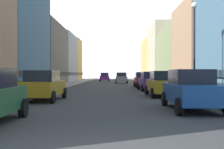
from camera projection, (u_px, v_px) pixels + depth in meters
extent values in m
cube|color=gray|center=(67.00, 84.00, 39.81)|extent=(2.50, 100.00, 0.15)
cube|color=gray|center=(156.00, 84.00, 39.71)|extent=(2.50, 100.00, 0.15)
cube|color=#66605B|center=(28.00, 54.00, 41.89)|extent=(9.83, 13.40, 8.91)
cube|color=#2D2B29|center=(28.00, 74.00, 41.90)|extent=(10.13, 13.40, 0.50)
cube|color=#99A5B2|center=(51.00, 58.00, 54.99)|extent=(8.82, 12.51, 9.23)
cube|color=#444A50|center=(51.00, 74.00, 55.00)|extent=(9.12, 12.51, 0.50)
cube|color=#D8B259|center=(61.00, 60.00, 65.63)|extent=(8.83, 8.33, 9.59)
cube|color=brown|center=(61.00, 74.00, 65.64)|extent=(9.13, 8.33, 0.50)
cube|color=tan|center=(212.00, 46.00, 30.43)|extent=(6.98, 9.14, 9.11)
cube|color=brown|center=(212.00, 74.00, 30.44)|extent=(7.28, 9.14, 0.50)
cube|color=#8C9966|center=(195.00, 57.00, 41.61)|extent=(9.54, 13.11, 8.02)
cube|color=#3F442D|center=(195.00, 74.00, 41.62)|extent=(9.84, 13.11, 0.50)
cube|color=beige|center=(171.00, 54.00, 54.73)|extent=(7.83, 12.15, 10.95)
cube|color=#595444|center=(171.00, 74.00, 54.74)|extent=(8.13, 12.15, 0.50)
cube|color=#D8B259|center=(163.00, 60.00, 67.90)|extent=(9.14, 13.76, 9.80)
cube|color=brown|center=(163.00, 74.00, 67.91)|extent=(9.44, 13.76, 0.50)
cylinder|color=black|center=(23.00, 108.00, 10.32)|extent=(0.24, 0.69, 0.68)
cube|color=#B28419|center=(44.00, 88.00, 16.77)|extent=(1.90, 4.43, 0.80)
cube|color=#1E232D|center=(43.00, 76.00, 16.52)|extent=(1.63, 2.22, 0.64)
cylinder|color=black|center=(36.00, 93.00, 18.45)|extent=(0.23, 0.68, 0.68)
cylinder|color=black|center=(64.00, 93.00, 18.40)|extent=(0.23, 0.68, 0.68)
cylinder|color=black|center=(19.00, 97.00, 15.15)|extent=(0.23, 0.68, 0.68)
cylinder|color=black|center=(53.00, 97.00, 15.11)|extent=(0.23, 0.68, 0.68)
cube|color=#19478C|center=(192.00, 93.00, 12.36)|extent=(1.88, 4.42, 0.80)
cube|color=#1E232D|center=(190.00, 77.00, 12.61)|extent=(1.62, 2.21, 0.64)
cylinder|color=black|center=(179.00, 107.00, 10.73)|extent=(0.23, 0.68, 0.68)
cylinder|color=black|center=(202.00, 99.00, 14.00)|extent=(0.23, 0.68, 0.68)
cylinder|color=black|center=(164.00, 99.00, 14.03)|extent=(0.23, 0.68, 0.68)
cube|color=#B28419|center=(163.00, 86.00, 19.81)|extent=(1.86, 4.41, 0.80)
cube|color=#1E232D|center=(163.00, 76.00, 19.56)|extent=(1.61, 2.21, 0.64)
cylinder|color=black|center=(147.00, 90.00, 21.47)|extent=(0.22, 0.68, 0.68)
cylinder|color=black|center=(171.00, 90.00, 21.46)|extent=(0.22, 0.68, 0.68)
cylinder|color=black|center=(153.00, 93.00, 18.17)|extent=(0.22, 0.68, 0.68)
cylinder|color=black|center=(181.00, 93.00, 18.16)|extent=(0.22, 0.68, 0.68)
cube|color=#591E72|center=(150.00, 83.00, 26.68)|extent=(1.94, 4.44, 0.80)
cube|color=#1E232D|center=(151.00, 75.00, 26.42)|extent=(1.65, 2.24, 0.64)
cylinder|color=black|center=(139.00, 86.00, 28.31)|extent=(0.24, 0.68, 0.68)
cylinder|color=black|center=(157.00, 86.00, 28.34)|extent=(0.24, 0.68, 0.68)
cylinder|color=black|center=(143.00, 88.00, 25.01)|extent=(0.24, 0.68, 0.68)
cylinder|color=black|center=(163.00, 88.00, 25.04)|extent=(0.24, 0.68, 0.68)
cube|color=#9E1111|center=(143.00, 81.00, 32.92)|extent=(1.86, 4.41, 0.80)
cube|color=#1E232D|center=(143.00, 75.00, 33.17)|extent=(1.61, 2.21, 0.64)
cylinder|color=black|center=(153.00, 85.00, 31.26)|extent=(0.22, 0.68, 0.68)
cylinder|color=black|center=(136.00, 85.00, 31.29)|extent=(0.22, 0.68, 0.68)
cylinder|color=black|center=(149.00, 84.00, 34.56)|extent=(0.22, 0.68, 0.68)
cylinder|color=black|center=(134.00, 84.00, 34.59)|extent=(0.22, 0.68, 0.68)
cube|color=#591E72|center=(105.00, 78.00, 59.25)|extent=(1.84, 4.40, 0.80)
cube|color=#1E232D|center=(105.00, 74.00, 59.50)|extent=(1.60, 2.20, 0.64)
cylinder|color=black|center=(109.00, 80.00, 57.60)|extent=(0.22, 0.68, 0.68)
cylinder|color=black|center=(100.00, 80.00, 57.61)|extent=(0.22, 0.68, 0.68)
cylinder|color=black|center=(109.00, 79.00, 60.90)|extent=(0.22, 0.68, 0.68)
cylinder|color=black|center=(101.00, 79.00, 60.91)|extent=(0.22, 0.68, 0.68)
cube|color=slate|center=(121.00, 79.00, 47.48)|extent=(1.84, 4.40, 0.80)
cube|color=#1E232D|center=(121.00, 74.00, 47.22)|extent=(1.60, 2.20, 0.64)
cylinder|color=black|center=(116.00, 81.00, 49.13)|extent=(0.22, 0.68, 0.68)
cylinder|color=black|center=(126.00, 81.00, 49.12)|extent=(0.22, 0.68, 0.68)
cylinder|color=black|center=(116.00, 81.00, 45.83)|extent=(0.22, 0.68, 0.68)
cylinder|color=black|center=(127.00, 81.00, 45.82)|extent=(0.22, 0.68, 0.68)
cylinder|color=#4C4C51|center=(21.00, 89.00, 22.29)|extent=(0.37, 0.37, 0.42)
sphere|color=#276728|center=(21.00, 84.00, 22.29)|extent=(0.57, 0.57, 0.57)
cylinder|color=black|center=(194.00, 53.00, 17.43)|extent=(0.12, 0.12, 5.50)
sphere|color=white|center=(194.00, 5.00, 17.42)|extent=(0.36, 0.36, 0.36)
cone|color=silver|center=(139.00, 12.00, 264.39)|extent=(357.10, 357.10, 117.92)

